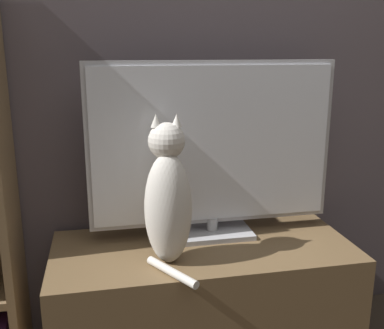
% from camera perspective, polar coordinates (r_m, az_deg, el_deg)
% --- Properties ---
extents(wall_back, '(4.80, 0.05, 2.60)m').
position_cam_1_polar(wall_back, '(1.90, -0.55, 16.60)').
color(wall_back, '#564C51').
rests_on(wall_back, ground_plane).
extents(tv_stand, '(1.15, 0.51, 0.49)m').
position_cam_1_polar(tv_stand, '(1.88, 1.39, -17.08)').
color(tv_stand, brown).
rests_on(tv_stand, ground_plane).
extents(tv, '(0.97, 0.19, 0.70)m').
position_cam_1_polar(tv, '(1.75, 2.68, 1.89)').
color(tv, '#B7B7BC').
rests_on(tv, tv_stand).
extents(cat, '(0.17, 0.31, 0.53)m').
position_cam_1_polar(cat, '(1.56, -3.08, -4.34)').
color(cat, silver).
rests_on(cat, tv_stand).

